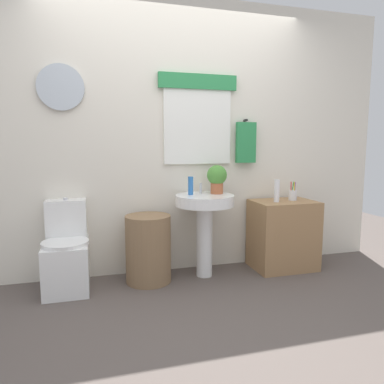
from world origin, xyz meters
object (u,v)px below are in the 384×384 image
at_px(lotion_bottle, 277,191).
at_px(soap_bottle, 191,186).
at_px(pedestal_sink, 205,214).
at_px(toothbrush_cup, 293,195).
at_px(wooden_cabinet, 283,235).
at_px(toilet, 67,255).
at_px(laundry_hamper, 148,249).
at_px(potted_plant, 217,177).

bearing_deg(lotion_bottle, soap_bottle, 173.87).
xyz_separation_m(pedestal_sink, toothbrush_cup, (0.93, 0.02, 0.14)).
distance_m(pedestal_sink, wooden_cabinet, 0.86).
bearing_deg(toilet, lotion_bottle, -2.16).
xyz_separation_m(soap_bottle, toothbrush_cup, (1.05, -0.03, -0.12)).
bearing_deg(toothbrush_cup, wooden_cabinet, -169.37).
xyz_separation_m(soap_bottle, lotion_bottle, (0.84, -0.09, -0.07)).
relative_size(laundry_hamper, pedestal_sink, 0.79).
bearing_deg(toilet, toothbrush_cup, -0.35).
xyz_separation_m(pedestal_sink, lotion_bottle, (0.72, -0.04, 0.20)).
height_order(pedestal_sink, soap_bottle, soap_bottle).
bearing_deg(soap_bottle, laundry_hamper, -173.05).
height_order(soap_bottle, lotion_bottle, soap_bottle).
bearing_deg(laundry_hamper, toilet, 177.27).
relative_size(pedestal_sink, soap_bottle, 4.59).
bearing_deg(soap_bottle, toothbrush_cup, -1.64).
relative_size(toilet, pedestal_sink, 1.00).
xyz_separation_m(potted_plant, toothbrush_cup, (0.79, -0.04, -0.19)).
relative_size(laundry_hamper, lotion_bottle, 2.79).
xyz_separation_m(toilet, soap_bottle, (1.11, 0.02, 0.56)).
bearing_deg(lotion_bottle, toothbrush_cup, 15.75).
height_order(potted_plant, lotion_bottle, potted_plant).
height_order(laundry_hamper, potted_plant, potted_plant).
bearing_deg(toothbrush_cup, toilet, 179.65).
distance_m(laundry_hamper, lotion_bottle, 1.34).
bearing_deg(toilet, soap_bottle, 0.87).
relative_size(pedestal_sink, wooden_cabinet, 1.13).
xyz_separation_m(laundry_hamper, potted_plant, (0.67, 0.06, 0.62)).
height_order(soap_bottle, potted_plant, potted_plant).
height_order(wooden_cabinet, soap_bottle, soap_bottle).
bearing_deg(pedestal_sink, laundry_hamper, 180.00).
relative_size(laundry_hamper, toothbrush_cup, 3.29).
height_order(pedestal_sink, lotion_bottle, lotion_bottle).
xyz_separation_m(toilet, lotion_bottle, (1.95, -0.07, 0.50)).
distance_m(wooden_cabinet, soap_bottle, 1.08).
distance_m(lotion_bottle, toothbrush_cup, 0.23).
xyz_separation_m(laundry_hamper, toothbrush_cup, (1.46, 0.02, 0.43)).
bearing_deg(toothbrush_cup, lotion_bottle, -164.25).
bearing_deg(toilet, laundry_hamper, -2.73).
xyz_separation_m(laundry_hamper, lotion_bottle, (1.25, -0.04, 0.49)).
distance_m(toilet, soap_bottle, 1.24).
height_order(toilet, potted_plant, potted_plant).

